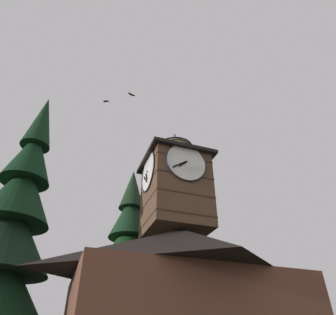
{
  "coord_description": "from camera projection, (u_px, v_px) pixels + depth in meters",
  "views": [
    {
      "loc": [
        5.04,
        16.12,
        1.49
      ],
      "look_at": [
        -1.34,
        -1.9,
        14.23
      ],
      "focal_mm": 32.71,
      "sensor_mm": 36.0,
      "label": 1
    }
  ],
  "objects": [
    {
      "name": "pine_tree_aside",
      "position": [
        9.0,
        233.0,
        18.14
      ],
      "size": [
        6.58,
        6.58,
        18.79
      ],
      "color": "#473323",
      "rests_on": "ground_plane"
    },
    {
      "name": "clock_tower",
      "position": [
        175.0,
        186.0,
        21.24
      ],
      "size": [
        4.64,
        4.64,
        8.02
      ],
      "color": "brown",
      "rests_on": "building_main"
    },
    {
      "name": "building_main",
      "position": [
        184.0,
        300.0,
        16.44
      ],
      "size": [
        12.39,
        8.84,
        8.18
      ],
      "color": "brown",
      "rests_on": "ground_plane"
    },
    {
      "name": "flying_bird_high",
      "position": [
        106.0,
        101.0,
        26.56
      ],
      "size": [
        0.49,
        0.34,
        0.12
      ],
      "color": "black"
    },
    {
      "name": "pine_tree_behind",
      "position": [
        126.0,
        277.0,
        22.45
      ],
      "size": [
        6.9,
        6.9,
        15.71
      ],
      "color": "#473323",
      "rests_on": "ground_plane"
    },
    {
      "name": "flying_bird_low",
      "position": [
        132.0,
        95.0,
        24.9
      ],
      "size": [
        0.59,
        0.3,
        0.11
      ],
      "color": "black"
    },
    {
      "name": "moon",
      "position": [
        168.0,
        292.0,
        53.31
      ],
      "size": [
        1.74,
        1.74,
        1.74
      ],
      "color": "silver"
    }
  ]
}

